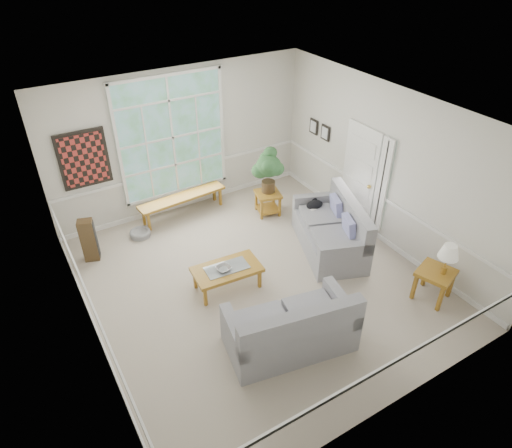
{
  "coord_description": "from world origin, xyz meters",
  "views": [
    {
      "loc": [
        -3.13,
        -5.21,
        5.31
      ],
      "look_at": [
        0.1,
        0.2,
        1.05
      ],
      "focal_mm": 32.0,
      "sensor_mm": 36.0,
      "label": 1
    }
  ],
  "objects_px": {
    "end_table": "(268,203)",
    "side_table": "(433,284)",
    "loveseat_right": "(330,226)",
    "loveseat_front": "(290,320)",
    "coffee_table": "(227,278)"
  },
  "relations": [
    {
      "from": "loveseat_front",
      "to": "side_table",
      "type": "distance_m",
      "value": 2.64
    },
    {
      "from": "end_table",
      "to": "loveseat_front",
      "type": "bearing_deg",
      "value": -117.1
    },
    {
      "from": "end_table",
      "to": "side_table",
      "type": "relative_size",
      "value": 0.89
    },
    {
      "from": "coffee_table",
      "to": "end_table",
      "type": "height_order",
      "value": "end_table"
    },
    {
      "from": "loveseat_right",
      "to": "end_table",
      "type": "distance_m",
      "value": 1.72
    },
    {
      "from": "coffee_table",
      "to": "end_table",
      "type": "bearing_deg",
      "value": 46.16
    },
    {
      "from": "loveseat_right",
      "to": "coffee_table",
      "type": "distance_m",
      "value": 2.2
    },
    {
      "from": "loveseat_right",
      "to": "coffee_table",
      "type": "height_order",
      "value": "loveseat_right"
    },
    {
      "from": "end_table",
      "to": "side_table",
      "type": "xyz_separation_m",
      "value": [
        0.94,
        -3.62,
        0.03
      ]
    },
    {
      "from": "end_table",
      "to": "loveseat_right",
      "type": "bearing_deg",
      "value": -79.05
    },
    {
      "from": "coffee_table",
      "to": "end_table",
      "type": "distance_m",
      "value": 2.5
    },
    {
      "from": "loveseat_front",
      "to": "end_table",
      "type": "distance_m",
      "value": 3.66
    },
    {
      "from": "coffee_table",
      "to": "side_table",
      "type": "xyz_separation_m",
      "value": [
        2.8,
        -1.96,
        0.07
      ]
    },
    {
      "from": "loveseat_front",
      "to": "coffee_table",
      "type": "distance_m",
      "value": 1.62
    },
    {
      "from": "loveseat_front",
      "to": "end_table",
      "type": "relative_size",
      "value": 3.67
    }
  ]
}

